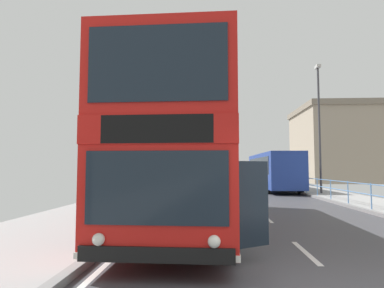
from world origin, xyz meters
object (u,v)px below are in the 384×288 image
street_lamp_far_side (319,119)px  background_bus_far_lane (273,170)px  background_building_00 (340,144)px  double_decker_bus_main (189,153)px

street_lamp_far_side → background_bus_far_lane: bearing=116.5°
background_bus_far_lane → street_lamp_far_side: bearing=-63.5°
background_bus_far_lane → street_lamp_far_side: 6.23m
background_bus_far_lane → background_building_00: (12.02, 17.33, 3.34)m
double_decker_bus_main → street_lamp_far_side: bearing=55.9°
street_lamp_far_side → double_decker_bus_main: bearing=-124.1°
double_decker_bus_main → street_lamp_far_side: (8.04, 11.85, 2.81)m
double_decker_bus_main → background_building_00: bearing=62.3°
background_bus_far_lane → street_lamp_far_side: size_ratio=1.24×
double_decker_bus_main → street_lamp_far_side: street_lamp_far_side is taller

